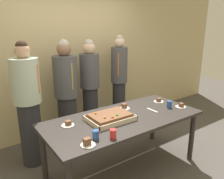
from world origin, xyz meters
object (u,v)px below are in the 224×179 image
Objects in this scene: drink_cup_far_end at (113,134)px; person_serving_front at (119,80)px; person_green_shirt_behind at (90,87)px; plated_slice_far_left at (68,124)px; drink_cup_middle at (96,135)px; plated_slice_near_left at (181,106)px; drink_cup_nearest at (169,104)px; person_striped_tie_right at (28,104)px; cake_server_utensil at (152,110)px; plated_slice_center_front at (159,101)px; person_far_right_suit at (66,93)px; party_table at (124,123)px; plated_slice_far_right at (124,107)px; sheet_cake at (110,117)px; plated_slice_near_right at (88,143)px.

person_serving_front is (1.24, 1.54, 0.10)m from drink_cup_far_end.
drink_cup_far_end is 1.67m from person_green_shirt_behind.
plated_slice_far_left is 0.48m from drink_cup_middle.
plated_slice_near_left is at bearing 45.79° from person_green_shirt_behind.
drink_cup_far_end is (-1.18, -0.27, 0.00)m from drink_cup_nearest.
person_striped_tie_right is (-1.13, -0.31, 0.00)m from person_green_shirt_behind.
drink_cup_middle is 0.50× the size of cake_server_utensil.
drink_cup_nearest and drink_cup_middle have the same top height.
plated_slice_far_left is at bearing 168.86° from drink_cup_nearest.
cake_server_utensil is at bearing -149.37° from plated_slice_center_front.
plated_slice_center_front is at bearing 17.50° from drink_cup_middle.
cake_server_utensil is (-0.34, -0.20, -0.01)m from plated_slice_center_front.
person_far_right_suit reaches higher than person_green_shirt_behind.
plated_slice_near_left is at bearing 7.69° from drink_cup_far_end.
drink_cup_nearest is 1.97m from person_striped_tie_right.
cake_server_utensil is at bearing 31.39° from person_green_shirt_behind.
plated_slice_center_front is 0.09× the size of person_far_right_suit.
party_table is at bearing 5.80° from person_striped_tie_right.
plated_slice_far_right reaches higher than cake_server_utensil.
plated_slice_near_left is at bearing -31.26° from plated_slice_far_right.
sheet_cake is 3.71× the size of plated_slice_near_right.
sheet_cake is 0.52m from plated_slice_far_left.
person_far_right_suit is (-1.11, 0.93, 0.09)m from plated_slice_center_front.
drink_cup_middle is 1.09m from cake_server_utensil.
plated_slice_far_right is 0.87m from drink_cup_far_end.
party_table is 13.76× the size of plated_slice_center_front.
drink_cup_nearest is at bearing 35.75° from person_far_right_suit.
drink_cup_far_end is (0.16, -0.09, 0.00)m from drink_cup_middle.
drink_cup_middle is at bearing -162.50° from plated_slice_center_front.
drink_cup_middle is 1.21m from person_striped_tie_right.
person_green_shirt_behind is at bearing -49.43° from person_serving_front.
plated_slice_center_front is (-0.09, 0.35, -0.00)m from plated_slice_near_left.
sheet_cake is 2.79× the size of cake_server_utensil.
plated_slice_near_right is (-0.53, -0.37, -0.01)m from sheet_cake.
plated_slice_near_right is 0.15m from drink_cup_middle.
person_far_right_suit is (0.13, 1.46, 0.06)m from drink_cup_far_end.
drink_cup_far_end is 0.06× the size of person_striped_tie_right.
cake_server_utensil is at bearing 19.91° from drink_cup_far_end.
person_serving_front reaches higher than drink_cup_far_end.
person_far_right_suit is at bearing 66.43° from person_striped_tie_right.
plated_slice_center_front reaches higher than party_table.
person_serving_front reaches higher than plated_slice_center_front.
plated_slice_center_front is 1.91m from person_striped_tie_right.
plated_slice_far_right is 0.95m from drink_cup_middle.
party_table is 20.64× the size of drink_cup_nearest.
drink_cup_nearest is 0.06× the size of person_striped_tie_right.
plated_slice_center_front is at bearing 10.87° from party_table.
person_serving_front is (1.40, 1.46, 0.10)m from drink_cup_middle.
plated_slice_far_left is 1.80m from person_serving_front.
drink_cup_nearest is at bearing 149.55° from plated_slice_near_left.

